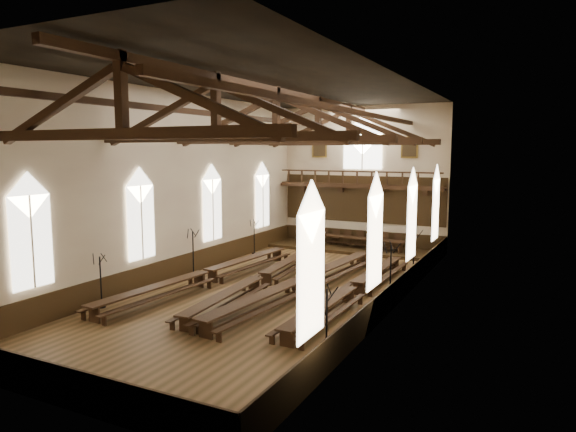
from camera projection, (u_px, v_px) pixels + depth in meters
name	position (u px, v px, depth m)	size (l,w,h in m)	color
ground	(277.00, 290.00, 25.49)	(26.00, 26.00, 0.00)	brown
room_walls	(276.00, 160.00, 24.67)	(26.00, 26.00, 26.00)	beige
wainscot_band	(277.00, 278.00, 25.42)	(12.00, 26.00, 1.20)	#362310
side_windows	(276.00, 215.00, 25.02)	(11.85, 19.80, 4.50)	silver
end_window	(363.00, 146.00, 36.00)	(2.80, 0.12, 3.80)	white
minstrels_gallery	(361.00, 193.00, 36.21)	(11.80, 1.24, 3.70)	#342210
portraits	(363.00, 147.00, 36.01)	(7.75, 0.09, 1.45)	brown
roof_trusses	(276.00, 123.00, 24.45)	(11.70, 25.70, 2.80)	#342210
refectory_row_a	(206.00, 274.00, 26.45)	(2.06, 14.54, 0.75)	#342210
refectory_row_b	(260.00, 278.00, 25.73)	(1.98, 14.12, 0.71)	#342210
refectory_row_c	(303.00, 282.00, 24.80)	(2.27, 14.95, 0.80)	#342210
refectory_row_d	(354.00, 288.00, 23.91)	(1.54, 14.01, 0.71)	#342210
dais	(349.00, 248.00, 35.72)	(11.40, 3.18, 0.21)	#362310
high_table	(350.00, 238.00, 35.62)	(7.99, 1.66, 0.74)	#342210
high_chairs	(353.00, 237.00, 36.32)	(6.81, 0.51, 1.09)	#342210
candelabrum_left_near	(101.00, 291.00, 22.55)	(0.74, 0.69, 2.43)	black
candelabrum_left_mid	(193.00, 261.00, 28.40)	(0.70, 0.81, 2.62)	black
candelabrum_left_far	(254.00, 244.00, 34.29)	(0.67, 0.70, 2.32)	black
candelabrum_right_near	(326.00, 339.00, 16.75)	(0.79, 0.74, 2.61)	black
candelabrum_right_mid	(390.00, 283.00, 23.50)	(0.83, 0.82, 2.80)	black
candelabrum_right_far	(413.00, 264.00, 27.51)	(0.75, 0.84, 2.74)	black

